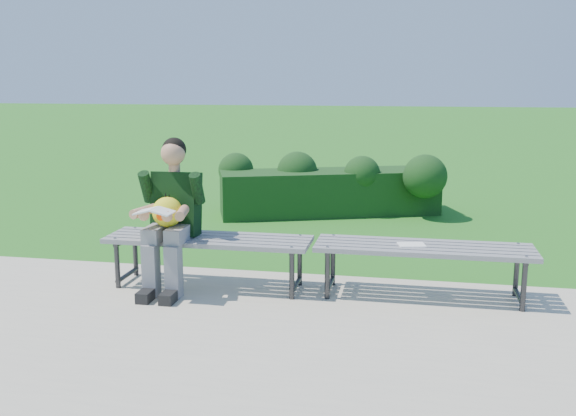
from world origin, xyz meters
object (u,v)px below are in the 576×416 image
(hedge, at_px, (332,186))
(seated_boy, at_px, (171,211))
(bench_right, at_px, (423,252))
(paper_sheet, at_px, (412,245))
(bench_left, at_px, (209,243))

(hedge, relative_size, seated_boy, 2.50)
(hedge, bearing_deg, seated_boy, -105.35)
(bench_right, bearing_deg, seated_boy, -175.78)
(seated_boy, bearing_deg, bench_right, 4.22)
(bench_right, bearing_deg, paper_sheet, 180.00)
(bench_right, relative_size, seated_boy, 1.37)
(bench_left, xyz_separation_m, bench_right, (1.85, 0.06, 0.00))
(seated_boy, bearing_deg, hedge, 74.65)
(hedge, distance_m, seated_boy, 3.66)
(hedge, bearing_deg, paper_sheet, -72.07)
(hedge, relative_size, bench_left, 1.83)
(bench_right, distance_m, paper_sheet, 0.12)
(bench_left, height_order, bench_right, same)
(paper_sheet, bearing_deg, bench_left, -177.99)
(hedge, xyz_separation_m, paper_sheet, (1.09, -3.35, 0.09))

